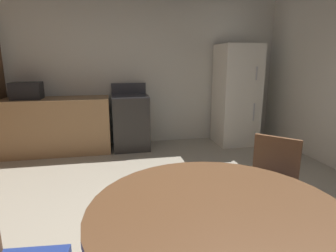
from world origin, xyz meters
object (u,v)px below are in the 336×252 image
refrigerator (236,95)px  dining_table (217,234)px  chair_northeast (271,182)px  oven_range (131,122)px  microwave (27,91)px

refrigerator → dining_table: size_ratio=1.31×
dining_table → chair_northeast: 1.06m
refrigerator → oven_range: bearing=178.4°
refrigerator → chair_northeast: bearing=-108.7°
oven_range → microwave: (-1.59, -0.00, 0.56)m
oven_range → chair_northeast: size_ratio=1.26×
chair_northeast → oven_range: bearing=-114.1°
dining_table → microwave: bearing=117.5°
oven_range → microwave: microwave is taller
refrigerator → dining_table: 3.81m
microwave → refrigerator: bearing=-0.8°
oven_range → chair_northeast: bearing=-70.3°
refrigerator → chair_northeast: refrigerator is taller
microwave → dining_table: 3.92m
microwave → dining_table: microwave is taller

